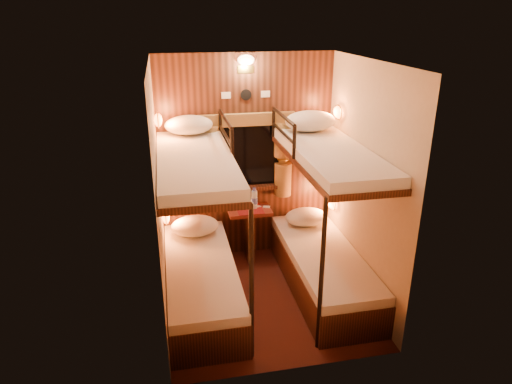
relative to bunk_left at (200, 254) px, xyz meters
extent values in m
plane|color=#3C1510|center=(0.65, -0.07, -0.56)|extent=(2.10, 2.10, 0.00)
plane|color=silver|center=(0.65, -0.07, 1.84)|extent=(2.10, 2.10, 0.00)
plane|color=#C6B293|center=(0.65, 0.98, 0.64)|extent=(2.40, 0.00, 2.40)
plane|color=#C6B293|center=(0.65, -1.12, 0.64)|extent=(2.40, 0.00, 2.40)
plane|color=#C6B293|center=(-0.35, -0.07, 0.64)|extent=(0.00, 2.40, 2.40)
plane|color=#C6B293|center=(1.65, -0.07, 0.64)|extent=(0.00, 2.40, 2.40)
cube|color=black|center=(0.65, 0.97, 0.64)|extent=(2.00, 0.03, 2.40)
cube|color=black|center=(0.00, 0.00, -0.38)|extent=(0.70, 1.90, 0.35)
cube|color=white|center=(0.00, 0.00, -0.16)|extent=(0.68, 1.88, 0.10)
cube|color=black|center=(0.00, 0.00, 0.89)|extent=(0.70, 1.90, 0.06)
cube|color=white|center=(0.00, 0.00, 0.97)|extent=(0.68, 1.88, 0.10)
cylinder|color=black|center=(0.35, -0.90, 0.17)|extent=(0.04, 0.04, 1.45)
cylinder|color=black|center=(0.35, 0.88, 1.08)|extent=(0.04, 0.04, 0.32)
cylinder|color=black|center=(0.35, 0.03, 1.08)|extent=(0.04, 0.04, 0.32)
cylinder|color=black|center=(0.35, 0.46, 1.24)|extent=(0.04, 0.85, 0.04)
cylinder|color=black|center=(0.35, 0.46, 1.07)|extent=(0.03, 0.85, 0.03)
cube|color=black|center=(1.30, 0.00, -0.38)|extent=(0.70, 1.90, 0.35)
cube|color=white|center=(1.30, 0.00, -0.16)|extent=(0.68, 1.88, 0.10)
cube|color=black|center=(1.30, 0.00, 0.89)|extent=(0.70, 1.90, 0.06)
cube|color=white|center=(1.30, 0.00, 0.97)|extent=(0.68, 1.88, 0.10)
cylinder|color=black|center=(0.95, -0.90, 0.17)|extent=(0.04, 0.04, 1.45)
cylinder|color=black|center=(0.95, 0.88, 1.08)|extent=(0.04, 0.04, 0.32)
cylinder|color=black|center=(0.95, 0.03, 1.08)|extent=(0.04, 0.04, 0.32)
cylinder|color=black|center=(0.95, 0.46, 1.24)|extent=(0.04, 0.85, 0.04)
cylinder|color=black|center=(0.95, 0.46, 1.07)|extent=(0.03, 0.85, 0.03)
cube|color=black|center=(0.65, 0.95, 0.69)|extent=(0.98, 0.02, 0.78)
cube|color=black|center=(0.65, 0.94, 0.69)|extent=(0.90, 0.01, 0.70)
cube|color=black|center=(0.65, 0.90, 0.31)|extent=(1.00, 0.12, 0.04)
cube|color=brown|center=(0.65, 0.91, 1.12)|extent=(1.10, 0.06, 0.14)
cylinder|color=brown|center=(0.22, 0.90, 0.87)|extent=(0.22, 0.22, 0.40)
cylinder|color=brown|center=(0.22, 0.90, 0.64)|extent=(0.11, 0.11, 0.12)
cylinder|color=brown|center=(0.22, 0.90, 0.39)|extent=(0.20, 0.20, 0.40)
torus|color=gold|center=(0.22, 0.90, 0.64)|extent=(0.14, 0.14, 0.02)
cylinder|color=brown|center=(1.08, 0.90, 0.87)|extent=(0.22, 0.22, 0.40)
cylinder|color=brown|center=(1.08, 0.90, 0.64)|extent=(0.11, 0.11, 0.12)
cylinder|color=brown|center=(1.08, 0.90, 0.39)|extent=(0.20, 0.20, 0.40)
torus|color=gold|center=(1.08, 0.90, 0.64)|extent=(0.14, 0.14, 0.02)
cylinder|color=black|center=(0.65, 0.95, 1.39)|extent=(0.12, 0.02, 0.12)
cube|color=silver|center=(0.43, 0.95, 1.39)|extent=(0.10, 0.01, 0.07)
cube|color=silver|center=(0.87, 0.95, 1.39)|extent=(0.10, 0.01, 0.07)
cube|color=gold|center=(0.65, 0.95, 1.66)|extent=(0.18, 0.01, 0.08)
ellipsoid|color=#FFCC8C|center=(0.65, 0.93, 1.76)|extent=(0.18, 0.09, 0.11)
ellipsoid|color=orange|center=(-0.31, 0.63, 0.14)|extent=(0.08, 0.20, 0.13)
torus|color=gold|center=(-0.31, 0.63, 0.14)|extent=(0.02, 0.17, 0.17)
ellipsoid|color=orange|center=(-0.31, 0.63, 1.22)|extent=(0.08, 0.20, 0.13)
torus|color=gold|center=(-0.31, 0.63, 1.22)|extent=(0.02, 0.17, 0.17)
ellipsoid|color=orange|center=(1.61, 0.63, 0.14)|extent=(0.08, 0.20, 0.13)
torus|color=gold|center=(1.61, 0.63, 0.14)|extent=(0.02, 0.17, 0.17)
ellipsoid|color=orange|center=(1.61, 0.63, 1.22)|extent=(0.08, 0.20, 0.13)
torus|color=gold|center=(1.61, 0.63, 1.22)|extent=(0.02, 0.17, 0.17)
cube|color=#5F2715|center=(0.65, 0.78, 0.07)|extent=(0.50, 0.34, 0.04)
cube|color=black|center=(0.65, 0.78, -0.25)|extent=(0.08, 0.30, 0.61)
cube|color=maroon|center=(0.65, 0.78, 0.09)|extent=(0.30, 0.34, 0.01)
cylinder|color=#99BFE5|center=(0.57, 0.83, 0.19)|extent=(0.06, 0.06, 0.20)
cylinder|color=#3C53B6|center=(0.57, 0.83, 0.18)|extent=(0.07, 0.07, 0.07)
cylinder|color=#3C53B6|center=(0.57, 0.83, 0.31)|extent=(0.04, 0.04, 0.03)
cylinder|color=#99BFE5|center=(0.71, 0.79, 0.20)|extent=(0.07, 0.07, 0.22)
cylinder|color=#3C53B6|center=(0.71, 0.79, 0.19)|extent=(0.07, 0.07, 0.08)
cylinder|color=#3C53B6|center=(0.71, 0.79, 0.33)|extent=(0.04, 0.04, 0.03)
cube|color=silver|center=(0.86, 0.80, 0.09)|extent=(0.10, 0.08, 0.01)
cube|color=silver|center=(0.76, 0.83, 0.09)|extent=(0.08, 0.07, 0.01)
ellipsoid|color=silver|center=(0.00, 0.64, 0.00)|extent=(0.53, 0.38, 0.21)
ellipsoid|color=silver|center=(1.30, 0.64, 0.00)|extent=(0.49, 0.35, 0.19)
ellipsoid|color=silver|center=(0.00, 0.76, 1.13)|extent=(0.51, 0.36, 0.20)
ellipsoid|color=silver|center=(1.30, 0.64, 1.14)|extent=(0.56, 0.40, 0.22)
camera|label=1|loc=(-0.25, -4.02, 2.24)|focal=32.00mm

